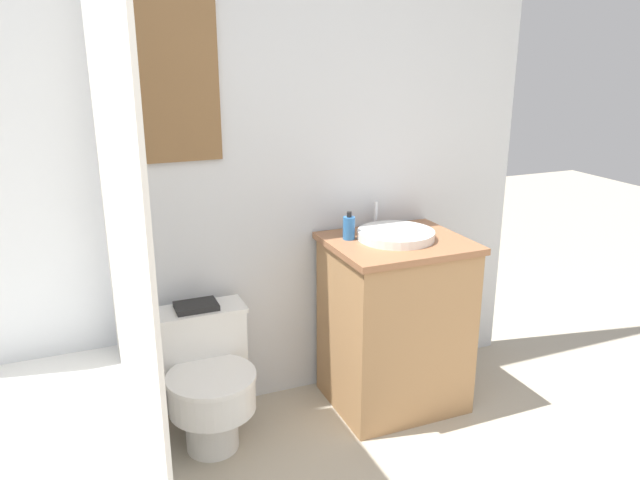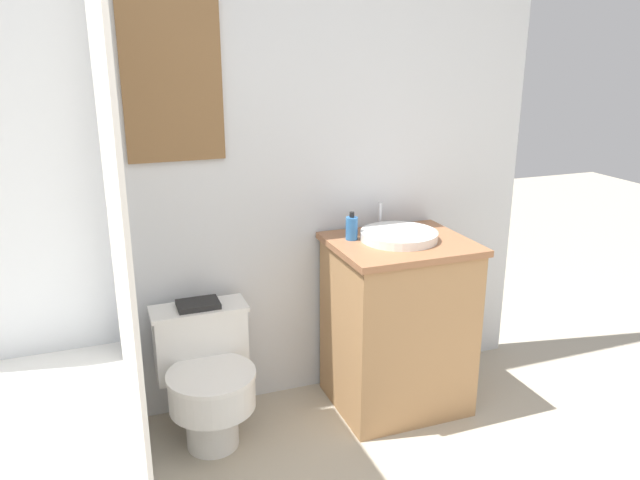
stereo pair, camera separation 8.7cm
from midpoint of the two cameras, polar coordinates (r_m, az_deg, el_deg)
wall_back at (r=2.79m, az=-8.77°, el=8.38°), size 3.18×0.07×2.50m
toilet at (r=2.81m, az=-9.39°, el=-12.11°), size 0.42×0.51×0.58m
vanity at (r=3.02m, az=7.92°, el=-7.59°), size 0.63×0.54×0.83m
sink at (r=2.88m, az=8.07°, el=0.42°), size 0.36×0.39×0.13m
soap_bottle at (r=2.85m, az=3.79°, el=1.11°), size 0.06×0.06×0.13m
book_on_tank at (r=2.80m, az=-10.21°, el=-5.81°), size 0.18×0.13×0.02m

